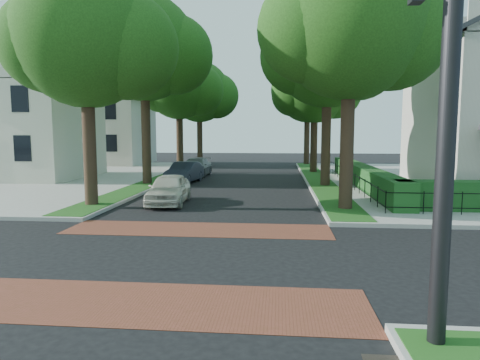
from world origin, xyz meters
name	(u,v)px	position (x,y,z in m)	size (l,w,h in m)	color
ground	(176,256)	(0.00, 0.00, 0.00)	(120.00, 120.00, 0.00)	black
crosswalk_far	(198,229)	(0.00, 3.20, 0.01)	(9.00, 2.20, 0.01)	brown
crosswalk_near	(137,303)	(0.00, -3.20, 0.01)	(9.00, 2.20, 0.01)	brown
grass_strip_ne	(317,178)	(5.40, 19.10, 0.16)	(1.60, 29.80, 0.02)	#1F4F16
grass_strip_nw	(166,177)	(-5.40, 19.10, 0.16)	(1.60, 29.80, 0.02)	#1F4F16
tree_right_near	(352,25)	(5.60, 7.24, 7.63)	(7.75, 6.67, 10.66)	black
tree_right_mid	(329,53)	(5.61, 15.25, 7.99)	(8.25, 7.09, 11.22)	black
tree_right_far	(316,88)	(5.60, 24.22, 6.91)	(7.25, 6.23, 9.74)	black
tree_right_back	(308,93)	(5.60, 33.23, 7.27)	(7.50, 6.45, 10.20)	black
tree_left_near	(90,40)	(-5.40, 7.23, 7.27)	(7.50, 6.45, 10.20)	black
tree_left_mid	(147,50)	(-5.39, 15.24, 8.34)	(8.00, 6.88, 11.48)	black
tree_left_far	(181,86)	(-5.40, 24.22, 7.12)	(7.00, 6.02, 9.86)	black
tree_left_back	(201,93)	(-5.40, 33.24, 7.41)	(7.75, 6.66, 10.44)	black
hedge_main_road	(362,176)	(7.70, 15.00, 0.75)	(1.00, 18.00, 1.20)	#18451A
fence_main_road	(349,178)	(6.90, 15.00, 0.60)	(0.06, 18.00, 0.90)	black
house_left_near	(20,108)	(-15.49, 17.99, 5.04)	(10.00, 9.00, 10.14)	beige
house_left_far	(102,116)	(-15.49, 31.99, 5.04)	(10.00, 9.00, 10.14)	beige
traffic_signal	(431,33)	(4.89, -4.41, 4.71)	(2.17, 2.00, 8.00)	black
parked_car_front	(169,189)	(-2.36, 8.32, 0.70)	(1.66, 4.13, 1.41)	beige
parked_car_middle	(184,172)	(-3.51, 16.76, 0.69)	(1.47, 4.21, 1.39)	#232834
parked_car_rear	(196,167)	(-3.60, 21.03, 0.69)	(1.93, 4.74, 1.37)	slate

